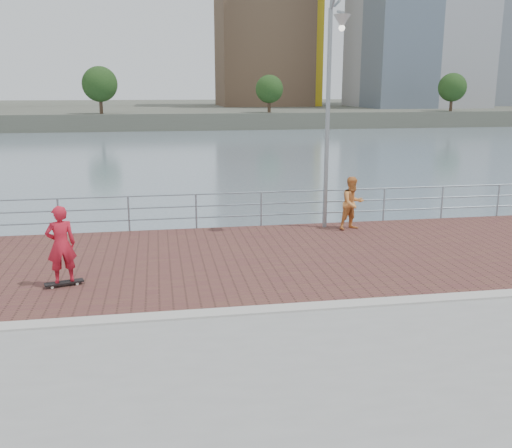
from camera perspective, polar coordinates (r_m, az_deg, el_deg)
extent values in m
plane|color=slate|center=(12.34, 1.66, -17.30)|extent=(400.00, 400.00, 0.00)
cube|color=brown|center=(14.78, -1.06, -3.43)|extent=(40.00, 6.80, 0.02)
cube|color=#B7B5AD|center=(11.43, 1.73, -8.53)|extent=(40.00, 0.40, 0.06)
cube|color=#4C5142|center=(132.99, -9.04, 11.20)|extent=(320.00, 95.00, 2.50)
cylinder|color=#8C9EA8|center=(18.03, -19.13, 0.70)|extent=(0.06, 0.06, 1.10)
cylinder|color=#8C9EA8|center=(17.80, -12.60, 0.97)|extent=(0.06, 0.06, 1.10)
cylinder|color=#8C9EA8|center=(17.81, -6.00, 1.24)|extent=(0.06, 0.06, 1.10)
cylinder|color=#8C9EA8|center=(18.06, 0.51, 1.48)|extent=(0.06, 0.06, 1.10)
cylinder|color=#8C9EA8|center=(18.53, 6.77, 1.69)|extent=(0.06, 0.06, 1.10)
cylinder|color=#8C9EA8|center=(19.21, 12.66, 1.88)|extent=(0.06, 0.06, 1.10)
cylinder|color=#8C9EA8|center=(20.08, 18.09, 2.03)|extent=(0.06, 0.06, 1.10)
cylinder|color=#8C9EA8|center=(21.11, 23.03, 2.15)|extent=(0.06, 0.06, 1.10)
cylinder|color=#8C9EA8|center=(17.80, -2.74, 3.09)|extent=(39.00, 0.05, 0.05)
cylinder|color=#8C9EA8|center=(17.87, -2.73, 1.91)|extent=(39.00, 0.05, 0.05)
cylinder|color=#8C9EA8|center=(17.95, -2.72, 0.78)|extent=(39.00, 0.05, 0.05)
cylinder|color=gray|center=(17.66, 7.16, 10.03)|extent=(0.13, 0.13, 6.55)
cylinder|color=gray|center=(17.25, 8.06, 20.83)|extent=(0.08, 1.09, 0.08)
cone|color=#B2B2AD|center=(16.71, 8.63, 20.30)|extent=(0.48, 0.48, 0.38)
cube|color=black|center=(13.41, -18.64, -5.55)|extent=(0.86, 0.44, 0.03)
cylinder|color=beige|center=(13.33, -19.71, -5.98)|extent=(0.07, 0.06, 0.06)
cylinder|color=beige|center=(13.39, -17.44, -5.71)|extent=(0.07, 0.06, 0.06)
cylinder|color=beige|center=(13.47, -19.79, -5.78)|extent=(0.07, 0.06, 0.06)
cylinder|color=beige|center=(13.53, -17.55, -5.52)|extent=(0.07, 0.06, 0.06)
imported|color=red|center=(13.17, -18.92, -1.95)|extent=(0.73, 0.58, 1.74)
imported|color=#E58F43|center=(17.80, 9.63, 2.06)|extent=(0.95, 0.84, 1.64)
cube|color=brown|center=(122.99, 0.66, 19.17)|extent=(18.00, 18.00, 31.77)
cylinder|color=#473323|center=(87.75, -15.27, 11.88)|extent=(0.50, 0.50, 3.95)
sphere|color=#193814|center=(87.73, -15.36, 13.35)|extent=(5.08, 5.08, 5.08)
cylinder|color=#473323|center=(89.07, 1.33, 12.14)|extent=(0.50, 0.50, 3.29)
sphere|color=#193814|center=(89.04, 1.34, 13.35)|extent=(4.23, 4.23, 4.23)
cylinder|color=#473323|center=(99.30, 18.95, 11.64)|extent=(0.50, 0.50, 3.52)
sphere|color=#193814|center=(99.28, 19.04, 12.80)|extent=(4.52, 4.52, 4.52)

